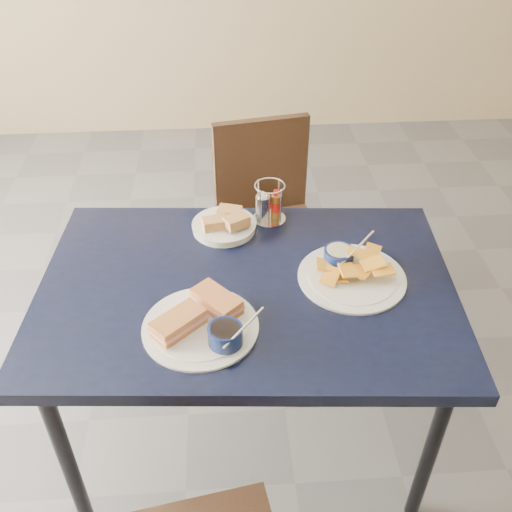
{
  "coord_description": "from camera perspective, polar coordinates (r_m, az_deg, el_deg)",
  "views": [
    {
      "loc": [
        -0.21,
        -1.36,
        1.83
      ],
      "look_at": [
        -0.12,
        -0.08,
        0.82
      ],
      "focal_mm": 40.0,
      "sensor_mm": 36.0,
      "label": 1
    }
  ],
  "objects": [
    {
      "name": "dining_table",
      "position": [
        1.69,
        -0.92,
        -4.54
      ],
      "size": [
        1.25,
        0.88,
        0.75
      ],
      "color": "black",
      "rests_on": "ground"
    },
    {
      "name": "chair_far",
      "position": [
        2.44,
        1.37,
        4.85
      ],
      "size": [
        0.46,
        0.45,
        0.85
      ],
      "color": "black",
      "rests_on": "ground"
    },
    {
      "name": "bread_basket",
      "position": [
        1.85,
        -3.12,
        3.18
      ],
      "size": [
        0.2,
        0.2,
        0.07
      ],
      "color": "white",
      "rests_on": "dining_table"
    },
    {
      "name": "ground",
      "position": [
        2.29,
        2.92,
        -15.0
      ],
      "size": [
        6.0,
        6.0,
        0.0
      ],
      "primitive_type": "plane",
      "color": "#59595E",
      "rests_on": "ground"
    },
    {
      "name": "sandwich_plate",
      "position": [
        1.51,
        -5.25,
        -6.55
      ],
      "size": [
        0.32,
        0.31,
        0.12
      ],
      "color": "white",
      "rests_on": "dining_table"
    },
    {
      "name": "condiment_caddy",
      "position": [
        1.88,
        1.2,
        5.11
      ],
      "size": [
        0.11,
        0.11,
        0.14
      ],
      "color": "silver",
      "rests_on": "dining_table"
    },
    {
      "name": "plantain_plate",
      "position": [
        1.69,
        9.22,
        -1.41
      ],
      "size": [
        0.31,
        0.31,
        0.12
      ],
      "color": "white",
      "rests_on": "dining_table"
    }
  ]
}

